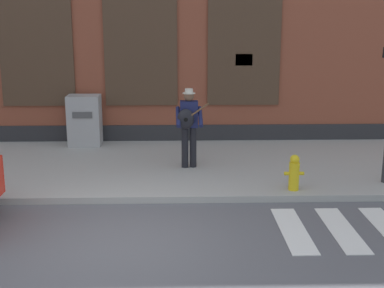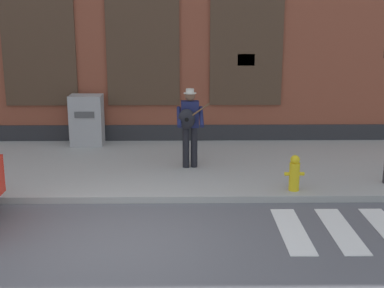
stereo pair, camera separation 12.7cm
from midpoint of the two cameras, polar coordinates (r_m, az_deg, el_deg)
ground_plane at (r=8.45m, az=-7.66°, el=-10.47°), size 160.00×160.00×0.00m
sidewalk at (r=12.16m, az=-5.49°, el=-2.39°), size 28.00×4.48×0.13m
busker at (r=11.57m, az=0.05°, el=2.23°), size 0.71×0.53×1.74m
utility_box at (r=13.91m, az=-10.90°, el=2.51°), size 0.82×0.59×1.29m
fire_hydrant at (r=10.42m, az=11.21°, el=-3.07°), size 0.38×0.20×0.70m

